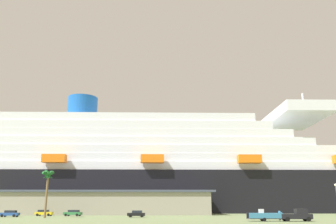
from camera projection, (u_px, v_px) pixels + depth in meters
The scene contains 10 objects.
ground_plane at pixel (180, 215), 109.57m from camera, with size 600.00×600.00×0.00m, color #66754C.
cruise_ship at pixel (155, 174), 140.80m from camera, with size 231.67×38.85×54.64m.
terminal_building at pixel (102, 203), 114.73m from camera, with size 69.25×28.67×7.03m.
pickup_truck at pixel (297, 215), 65.63m from camera, with size 5.66×2.43×2.20m.
small_boat_on_trailer at pixel (268, 216), 65.73m from camera, with size 8.06×2.21×2.15m.
palm_tree at pixel (48, 179), 84.38m from camera, with size 3.00×3.07×10.75m.
parked_car_blue_suv at pixel (10, 213), 88.54m from camera, with size 4.44×2.13×1.58m.
parked_car_green_wagon at pixel (73, 213), 95.50m from camera, with size 4.91×2.64×1.58m.
parked_car_black_coupe at pixel (137, 214), 86.49m from camera, with size 4.24×2.08×1.58m.
parked_car_yellow_taxi at pixel (44, 213), 96.67m from camera, with size 4.63×2.17×1.58m.
Camera 1 is at (-4.68, -83.85, 2.92)m, focal length 38.61 mm.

